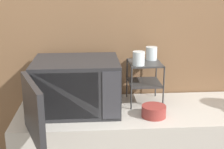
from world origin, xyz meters
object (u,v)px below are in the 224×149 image
Objects in this scene: dish_rack at (145,74)px; glass_front_left at (139,58)px; bowl at (154,111)px; glass_back_right at (151,53)px; microwave at (75,86)px.

glass_front_left is at bearing -127.46° from dish_rack.
dish_rack is 0.30m from bowl.
dish_rack reaches higher than bowl.
glass_back_right is at bearing 51.53° from dish_rack.
dish_rack is 3.20× the size of glass_front_left.
glass_back_right is (0.53, 0.18, 0.17)m from microwave.
bowl is at bearing -15.93° from microwave.
microwave is 0.58m from glass_back_right.
dish_rack is at bearing 94.34° from bowl.
glass_back_right is at bearing 18.62° from microwave.
dish_rack is at bearing 12.81° from microwave.
glass_front_left is 0.35m from bowl.
glass_front_left reaches higher than bowl.
dish_rack is (0.47, 0.11, 0.04)m from microwave.
glass_back_right is 0.59× the size of bowl.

